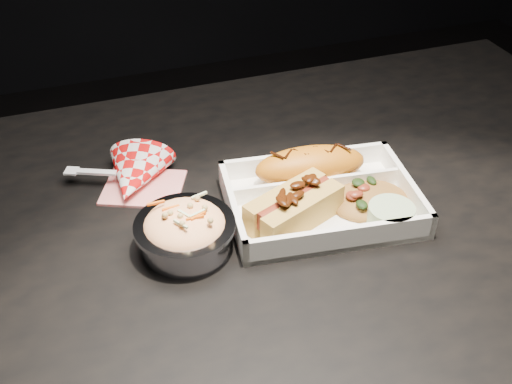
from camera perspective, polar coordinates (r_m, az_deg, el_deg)
dining_table at (r=0.93m, az=2.87°, el=-6.31°), size 1.20×0.80×0.75m
food_tray at (r=0.87m, az=5.75°, el=-0.95°), size 0.27×0.21×0.04m
fried_pastry at (r=0.90m, az=4.83°, el=2.37°), size 0.16×0.08×0.05m
hotdog at (r=0.83m, az=3.40°, el=-1.22°), size 0.14×0.10×0.06m
fried_rice_mound at (r=0.88m, az=10.09°, el=-0.17°), size 0.12×0.10×0.03m
cupcake_liner at (r=0.84m, az=11.88°, el=-2.14°), size 0.06×0.06×0.03m
foil_coleslaw_cup at (r=0.80m, az=-6.33°, el=-3.39°), size 0.13×0.13×0.07m
napkin_fork at (r=0.92m, az=-10.78°, el=1.37°), size 0.17×0.14×0.10m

